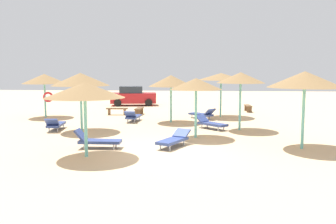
{
  "coord_description": "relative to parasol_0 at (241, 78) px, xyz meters",
  "views": [
    {
      "loc": [
        1.38,
        -13.72,
        3.19
      ],
      "look_at": [
        0.0,
        3.0,
        1.2
      ],
      "focal_mm": 38.27,
      "sensor_mm": 36.0,
      "label": 1
    }
  ],
  "objects": [
    {
      "name": "parked_car",
      "position": [
        -7.99,
        12.57,
        -1.94
      ],
      "size": [
        4.21,
        2.45,
        1.72
      ],
      "color": "#B21E23",
      "rests_on": "ground"
    },
    {
      "name": "bench_0",
      "position": [
        -6.36,
        5.98,
        -2.41
      ],
      "size": [
        0.46,
        1.51,
        0.49
      ],
      "color": "brown",
      "rests_on": "ground"
    },
    {
      "name": "lounger_4",
      "position": [
        -6.2,
        2.67,
        -2.44
      ],
      "size": [
        0.78,
        1.92,
        0.74
      ],
      "color": "#33478C",
      "rests_on": "ground"
    },
    {
      "name": "lounger_5",
      "position": [
        -6.32,
        -4.93,
        -2.43
      ],
      "size": [
        1.87,
        0.68,
        0.79
      ],
      "color": "#33478C",
      "rests_on": "ground"
    },
    {
      "name": "bench_1",
      "position": [
        -7.92,
        5.79,
        -2.41
      ],
      "size": [
        1.52,
        0.49,
        0.49
      ],
      "color": "brown",
      "rests_on": "ground"
    },
    {
      "name": "parasol_7",
      "position": [
        -12.4,
        4.09,
        -0.2
      ],
      "size": [
        2.89,
        2.89,
        2.9
      ],
      "color": "#6BC6BC",
      "rests_on": "ground"
    },
    {
      "name": "lounger_6",
      "position": [
        -3.19,
        -4.37,
        -2.45
      ],
      "size": [
        1.4,
        2.0,
        0.64
      ],
      "color": "#33478C",
      "rests_on": "ground"
    },
    {
      "name": "lounger_2",
      "position": [
        -9.72,
        -0.81,
        -2.44
      ],
      "size": [
        0.86,
        1.95,
        0.73
      ],
      "color": "#33478C",
      "rests_on": "ground"
    },
    {
      "name": "parasol_1",
      "position": [
        2.01,
        -4.33,
        0.04
      ],
      "size": [
        2.96,
        2.96,
        3.13
      ],
      "color": "#6BC6BC",
      "rests_on": "ground"
    },
    {
      "name": "ground_plane",
      "position": [
        -3.62,
        -5.27,
        -2.76
      ],
      "size": [
        80.0,
        80.0,
        0.0
      ],
      "primitive_type": "plane",
      "color": "#DBBA8C"
    },
    {
      "name": "parasol_3",
      "position": [
        -0.67,
        5.25,
        -0.04
      ],
      "size": [
        3.14,
        3.14,
        2.96
      ],
      "color": "#6BC6BC",
      "rests_on": "ground"
    },
    {
      "name": "bench_2",
      "position": [
        1.62,
        8.56,
        -2.41
      ],
      "size": [
        0.44,
        1.51,
        0.49
      ],
      "color": "brown",
      "rests_on": "ground"
    },
    {
      "name": "parasol_2",
      "position": [
        -8.23,
        -1.04,
        -0.07
      ],
      "size": [
        2.98,
        2.98,
        3.02
      ],
      "color": "#6BC6BC",
      "rests_on": "ground"
    },
    {
      "name": "parasol_0",
      "position": [
        0.0,
        0.0,
        0.0
      ],
      "size": [
        2.53,
        2.53,
        3.05
      ],
      "color": "#6BC6BC",
      "rests_on": "ground"
    },
    {
      "name": "lounger_0",
      "position": [
        -1.51,
        0.27,
        -2.44
      ],
      "size": [
        1.79,
        1.8,
        0.69
      ],
      "color": "#33478C",
      "rests_on": "ground"
    },
    {
      "name": "parasol_5",
      "position": [
        -6.3,
        -6.37,
        -0.31
      ],
      "size": [
        2.89,
        2.89,
        2.73
      ],
      "color": "#6BC6BC",
      "rests_on": "ground"
    },
    {
      "name": "parasol_6",
      "position": [
        -2.31,
        -2.3,
        -0.24
      ],
      "size": [
        2.43,
        2.43,
        2.8
      ],
      "color": "#6BC6BC",
      "rests_on": "ground"
    },
    {
      "name": "parasol_4",
      "position": [
        -3.84,
        2.5,
        -0.24
      ],
      "size": [
        2.7,
        2.7,
        2.86
      ],
      "color": "#6BC6BC",
      "rests_on": "ground"
    },
    {
      "name": "lounger_3",
      "position": [
        -1.91,
        4.22,
        -2.44
      ],
      "size": [
        1.79,
        1.77,
        0.73
      ],
      "color": "#33478C",
      "rests_on": "ground"
    }
  ]
}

